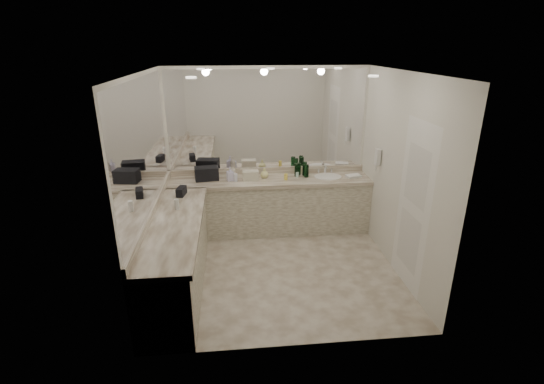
{
  "coord_description": "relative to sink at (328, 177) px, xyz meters",
  "views": [
    {
      "loc": [
        -0.56,
        -4.69,
        2.9
      ],
      "look_at": [
        -0.04,
        0.4,
        0.98
      ],
      "focal_mm": 26.0,
      "sensor_mm": 36.0,
      "label": 1
    }
  ],
  "objects": [
    {
      "name": "amenity_bottle_3",
      "position": [
        -2.01,
        -0.04,
        0.07
      ],
      "size": [
        0.06,
        0.06,
        0.13
      ],
      "primitive_type": "cylinder",
      "color": "#3F3F4C",
      "rests_on": "vanity_back_top"
    },
    {
      "name": "wall_phone",
      "position": [
        0.61,
        -0.5,
        0.46
      ],
      "size": [
        0.06,
        0.1,
        0.24
      ],
      "primitive_type": "cube",
      "color": "white",
      "rests_on": "wall_right"
    },
    {
      "name": "ceiling",
      "position": [
        -0.95,
        -1.2,
        1.71
      ],
      "size": [
        3.2,
        3.2,
        0.0
      ],
      "primitive_type": "plane",
      "color": "white",
      "rests_on": "floor"
    },
    {
      "name": "soap_bottle_a",
      "position": [
        -1.52,
        0.05,
        0.12
      ],
      "size": [
        0.11,
        0.11,
        0.23
      ],
      "primitive_type": "imported",
      "rotation": [
        0.0,
        0.0,
        0.37
      ],
      "color": "beige",
      "rests_on": "vanity_back_top"
    },
    {
      "name": "hand_towel",
      "position": [
        0.4,
        -0.07,
        0.02
      ],
      "size": [
        0.25,
        0.19,
        0.04
      ],
      "primitive_type": "cube",
      "rotation": [
        0.0,
        0.0,
        0.22
      ],
      "color": "white",
      "rests_on": "vanity_back_top"
    },
    {
      "name": "lotion_left",
      "position": [
        -2.25,
        -1.11,
        0.08
      ],
      "size": [
        0.06,
        0.06,
        0.14
      ],
      "primitive_type": "cylinder",
      "color": "white",
      "rests_on": "vanity_left_top"
    },
    {
      "name": "cream_cosmetic_case",
      "position": [
        -1.24,
        -0.02,
        0.08
      ],
      "size": [
        0.25,
        0.16,
        0.14
      ],
      "primitive_type": "cube",
      "rotation": [
        0.0,
        0.0,
        0.02
      ],
      "color": "beige",
      "rests_on": "vanity_back_top"
    },
    {
      "name": "vanity_left_top",
      "position": [
        -2.24,
        -1.5,
        -0.03
      ],
      "size": [
        0.64,
        2.42,
        0.06
      ],
      "primitive_type": "cube",
      "color": "beige",
      "rests_on": "vanity_left_base"
    },
    {
      "name": "soap_bottle_b",
      "position": [
        -1.56,
        -0.03,
        0.12
      ],
      "size": [
        0.12,
        0.12,
        0.22
      ],
      "primitive_type": "imported",
      "rotation": [
        0.0,
        0.0,
        0.26
      ],
      "color": "silver",
      "rests_on": "vanity_back_top"
    },
    {
      "name": "backsplash_left",
      "position": [
        -2.53,
        -1.2,
        0.05
      ],
      "size": [
        0.04,
        3.0,
        0.1
      ],
      "primitive_type": "cube",
      "color": "beige",
      "rests_on": "vanity_left_top"
    },
    {
      "name": "black_bag_spill",
      "position": [
        -2.25,
        -0.6,
        0.06
      ],
      "size": [
        0.14,
        0.23,
        0.12
      ],
      "primitive_type": "cube",
      "rotation": [
        0.0,
        0.0,
        -0.19
      ],
      "color": "black",
      "rests_on": "vanity_left_top"
    },
    {
      "name": "wall_left",
      "position": [
        -2.55,
        -1.2,
        0.41
      ],
      "size": [
        0.02,
        3.0,
        2.6
      ],
      "primitive_type": "cube",
      "color": "silver",
      "rests_on": "floor"
    },
    {
      "name": "soap_bottle_c",
      "position": [
        -1.02,
        0.05,
        0.09
      ],
      "size": [
        0.15,
        0.15,
        0.16
      ],
      "primitive_type": "imported",
      "rotation": [
        0.0,
        0.0,
        0.21
      ],
      "color": "#EAE694",
      "rests_on": "vanity_back_top"
    },
    {
      "name": "sink",
      "position": [
        0.0,
        0.0,
        0.0
      ],
      "size": [
        0.44,
        0.44,
        0.03
      ],
      "primitive_type": "cylinder",
      "color": "white",
      "rests_on": "vanity_back_top"
    },
    {
      "name": "vanity_left_base",
      "position": [
        -2.25,
        -1.5,
        -0.48
      ],
      "size": [
        0.6,
        2.4,
        0.84
      ],
      "primitive_type": "cube",
      "color": "beige",
      "rests_on": "floor"
    },
    {
      "name": "vanity_back_top",
      "position": [
        -0.95,
        -0.01,
        -0.03
      ],
      "size": [
        3.2,
        0.64,
        0.06
      ],
      "primitive_type": "cube",
      "color": "beige",
      "rests_on": "vanity_back_base"
    },
    {
      "name": "amenity_bottle_0",
      "position": [
        -1.48,
        -0.06,
        0.07
      ],
      "size": [
        0.06,
        0.06,
        0.12
      ],
      "primitive_type": "cylinder",
      "color": "silver",
      "rests_on": "vanity_back_top"
    },
    {
      "name": "black_toiletry_bag",
      "position": [
        -1.93,
        0.06,
        0.11
      ],
      "size": [
        0.39,
        0.28,
        0.21
      ],
      "primitive_type": "cube",
      "rotation": [
        0.0,
        0.0,
        0.14
      ],
      "color": "black",
      "rests_on": "vanity_back_top"
    },
    {
      "name": "vanity_back_base",
      "position": [
        -0.95,
        0.0,
        -0.48
      ],
      "size": [
        3.2,
        0.6,
        0.84
      ],
      "primitive_type": "cube",
      "color": "beige",
      "rests_on": "floor"
    },
    {
      "name": "mirror_left",
      "position": [
        -2.54,
        -1.2,
        0.88
      ],
      "size": [
        0.01,
        2.92,
        1.55
      ],
      "primitive_type": "cube",
      "color": "white",
      "rests_on": "wall_left"
    },
    {
      "name": "green_bottle_0",
      "position": [
        -0.35,
        0.02,
        0.11
      ],
      "size": [
        0.07,
        0.07,
        0.21
      ],
      "primitive_type": "cylinder",
      "color": "#12471D",
      "rests_on": "vanity_back_top"
    },
    {
      "name": "amenity_bottle_2",
      "position": [
        -0.69,
        -0.08,
        0.05
      ],
      "size": [
        0.06,
        0.06,
        0.1
      ],
      "primitive_type": "cylinder",
      "color": "#F2D84C",
      "rests_on": "vanity_back_top"
    },
    {
      "name": "amenity_bottle_4",
      "position": [
        -2.05,
        0.1,
        0.08
      ],
      "size": [
        0.06,
        0.06,
        0.14
      ],
      "primitive_type": "cylinder",
      "color": "#9966B2",
      "rests_on": "vanity_back_top"
    },
    {
      "name": "floor",
      "position": [
        -0.95,
        -1.2,
        -0.9
      ],
      "size": [
        3.2,
        3.2,
        0.0
      ],
      "primitive_type": "plane",
      "color": "beige",
      "rests_on": "ground"
    },
    {
      "name": "amenity_bottle_1",
      "position": [
        -0.49,
        0.05,
        0.05
      ],
      "size": [
        0.05,
        0.05,
        0.08
      ],
      "primitive_type": "cylinder",
      "color": "silver",
      "rests_on": "vanity_back_top"
    },
    {
      "name": "backsplash_back",
      "position": [
        -0.95,
        0.28,
        0.05
      ],
      "size": [
        3.2,
        0.04,
        0.1
      ],
      "primitive_type": "cube",
      "color": "beige",
      "rests_on": "vanity_back_top"
    },
    {
      "name": "green_bottle_4",
      "position": [
        -0.46,
        0.15,
        0.1
      ],
      "size": [
        0.07,
        0.07,
        0.2
      ],
      "primitive_type": "cylinder",
      "color": "#12471D",
      "rests_on": "vanity_back_top"
    },
    {
      "name": "wall_right",
      "position": [
        0.65,
        -1.2,
        0.41
      ],
      "size": [
        0.02,
        3.0,
        2.6
      ],
      "primitive_type": "cube",
      "color": "silver",
      "rests_on": "floor"
    },
    {
      "name": "green_bottle_2",
      "position": [
        -0.37,
        0.11,
        0.1
      ],
      "size": [
        0.06,
        0.06,
        0.19
      ],
      "primitive_type": "cylinder",
      "color": "#12471D",
      "rests_on": "vanity_back_top"
    },
    {
      "name": "mirror_back",
      "position": [
        -0.95,
        0.29,
        0.88
      ],
      "size": [
        3.12,
        0.01,
        1.55
      ],
      "primitive_type": "cube",
      "color": "white",
      "rests_on": "wall_back"
    },
    {
      "name": "wall_back",
      "position": [
        -0.95,
        0.3,
        0.41
      ],
      "size": [
        3.2,
        0.02,
        2.6
      ],
      "primitive_type": "cube",
      "color": "silver",
      "rests_on": "floor"
    },
    {
      "name": "faucet",
      "position": [
        0.0,
        0.21,
        0.07
      ],
      "size": [
        0.24,
        0.16,
        0.14
      ],
      "primitive_type": "cube",
      "color": "silver",
      "rests_on": "vanity_back_top"
    },
    {
      "name": "green_bottle_1",
      "position": [
        -0.49,
        0.09,
        0.11
      ],
      "size": [
        0.07,
        0.07,
        0.21
      ],
      "primitive_type": "cylinder",
      "color": "#12471D",
      "rests_on": "vanity_back_top"
    },
    {
      "name": "green_bottle_3",
      "position": [
        -0.35,
        0.14,
        0.11
      ],
      "size": [
        0.06,
        0.06,
        0.22
      ],
      "primitive_type": "cylinder",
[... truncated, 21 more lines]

